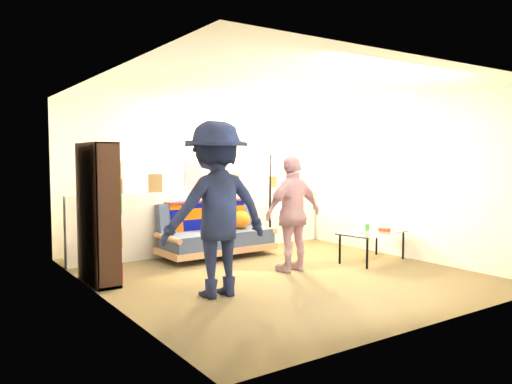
{
  "coord_description": "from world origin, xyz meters",
  "views": [
    {
      "loc": [
        -3.87,
        -5.29,
        1.53
      ],
      "look_at": [
        0.0,
        0.4,
        1.05
      ],
      "focal_mm": 35.0,
      "sensor_mm": 36.0,
      "label": 1
    }
  ],
  "objects_px": {
    "futon_sofa": "(216,234)",
    "bookshelf": "(98,218)",
    "floor_lamp": "(269,177)",
    "person_left": "(216,209)",
    "coffee_table": "(373,234)",
    "person_right": "(293,214)"
  },
  "relations": [
    {
      "from": "futon_sofa",
      "to": "bookshelf",
      "type": "bearing_deg",
      "value": -162.73
    },
    {
      "from": "futon_sofa",
      "to": "bookshelf",
      "type": "height_order",
      "value": "bookshelf"
    },
    {
      "from": "floor_lamp",
      "to": "person_left",
      "type": "height_order",
      "value": "person_left"
    },
    {
      "from": "bookshelf",
      "to": "floor_lamp",
      "type": "bearing_deg",
      "value": 15.93
    },
    {
      "from": "futon_sofa",
      "to": "person_left",
      "type": "relative_size",
      "value": 0.93
    },
    {
      "from": "bookshelf",
      "to": "coffee_table",
      "type": "xyz_separation_m",
      "value": [
        3.7,
        -1.01,
        -0.38
      ]
    },
    {
      "from": "person_left",
      "to": "person_right",
      "type": "bearing_deg",
      "value": -159.81
    },
    {
      "from": "person_left",
      "to": "bookshelf",
      "type": "bearing_deg",
      "value": -52.37
    },
    {
      "from": "coffee_table",
      "to": "person_right",
      "type": "relative_size",
      "value": 0.73
    },
    {
      "from": "bookshelf",
      "to": "person_left",
      "type": "relative_size",
      "value": 0.89
    },
    {
      "from": "bookshelf",
      "to": "coffee_table",
      "type": "height_order",
      "value": "bookshelf"
    },
    {
      "from": "futon_sofa",
      "to": "coffee_table",
      "type": "distance_m",
      "value": 2.37
    },
    {
      "from": "futon_sofa",
      "to": "coffee_table",
      "type": "bearing_deg",
      "value": -43.52
    },
    {
      "from": "futon_sofa",
      "to": "person_left",
      "type": "height_order",
      "value": "person_left"
    },
    {
      "from": "bookshelf",
      "to": "floor_lamp",
      "type": "relative_size",
      "value": 1.02
    },
    {
      "from": "futon_sofa",
      "to": "person_left",
      "type": "xyz_separation_m",
      "value": [
        -1.08,
        -1.92,
        0.61
      ]
    },
    {
      "from": "futon_sofa",
      "to": "person_left",
      "type": "distance_m",
      "value": 2.28
    },
    {
      "from": "bookshelf",
      "to": "person_right",
      "type": "relative_size",
      "value": 1.1
    },
    {
      "from": "coffee_table",
      "to": "person_left",
      "type": "bearing_deg",
      "value": -174.14
    },
    {
      "from": "futon_sofa",
      "to": "person_right",
      "type": "xyz_separation_m",
      "value": [
        0.36,
        -1.46,
        0.42
      ]
    },
    {
      "from": "coffee_table",
      "to": "person_right",
      "type": "xyz_separation_m",
      "value": [
        -1.36,
        0.17,
        0.36
      ]
    },
    {
      "from": "coffee_table",
      "to": "person_right",
      "type": "height_order",
      "value": "person_right"
    }
  ]
}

